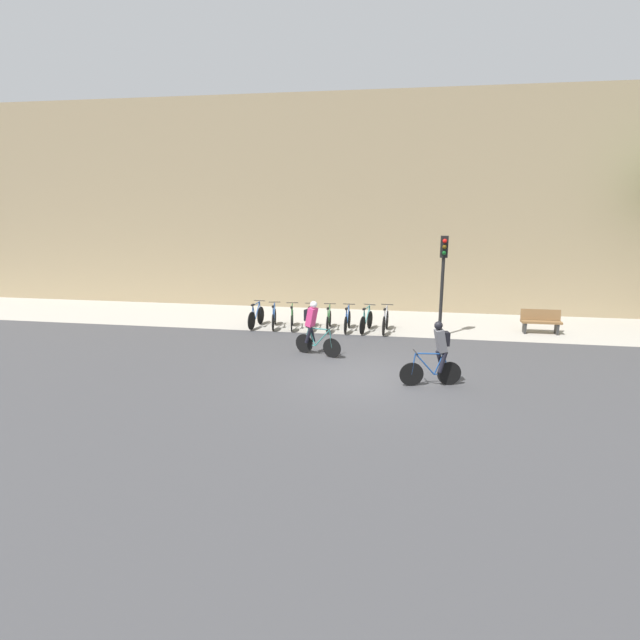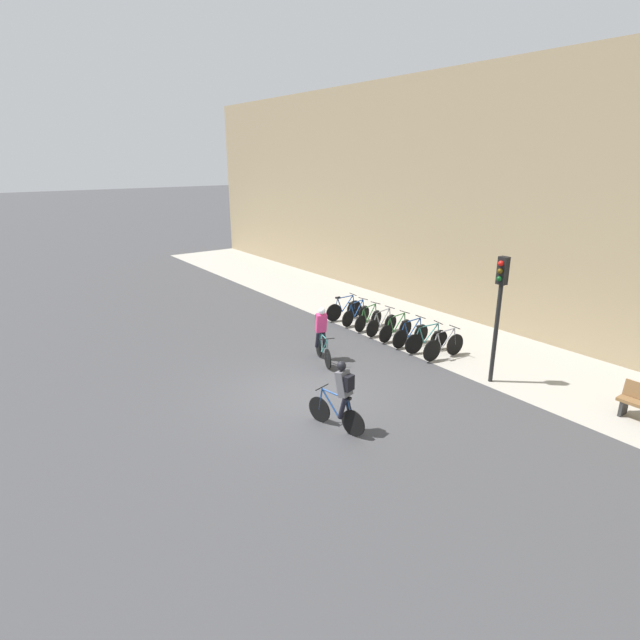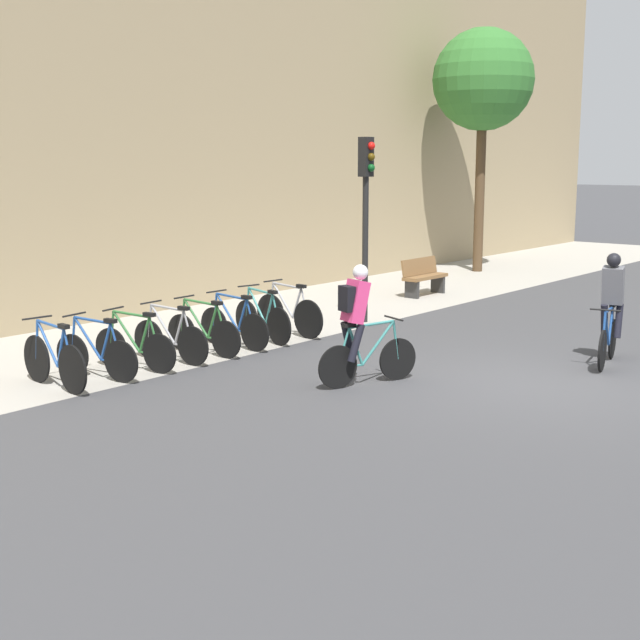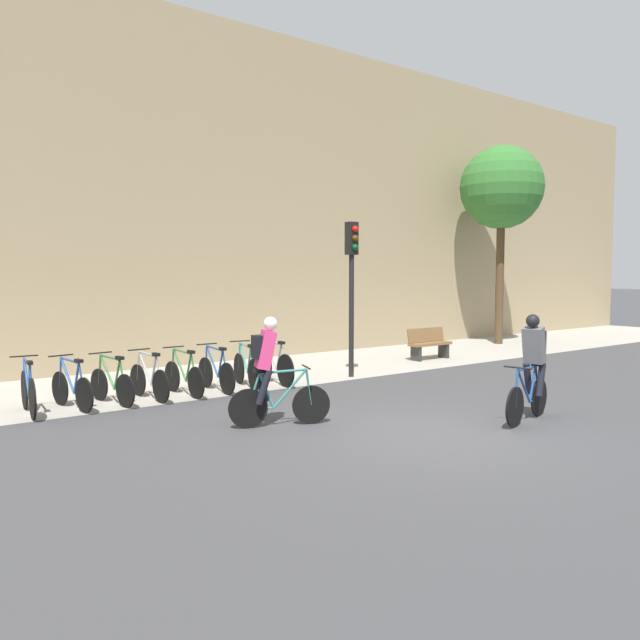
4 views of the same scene
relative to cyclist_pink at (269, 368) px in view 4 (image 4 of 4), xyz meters
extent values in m
plane|color=#3D3D3F|center=(1.74, -1.88, -0.95)|extent=(200.00, 200.00, 0.00)
cube|color=#A39E93|center=(1.74, 4.87, -0.94)|extent=(44.00, 4.50, 0.01)
cube|color=#9E8966|center=(1.74, 7.42, 3.72)|extent=(44.00, 0.60, 9.33)
cylinder|color=black|center=(0.64, -0.24, -0.63)|extent=(0.60, 0.25, 0.63)
cylinder|color=black|center=(-0.32, 0.12, -0.63)|extent=(0.60, 0.25, 0.63)
cylinder|color=teal|center=(0.32, -0.12, -0.35)|extent=(0.54, 0.24, 0.62)
cylinder|color=teal|center=(-0.04, 0.01, -0.37)|extent=(0.26, 0.13, 0.58)
cylinder|color=teal|center=(0.21, -0.08, -0.07)|extent=(0.73, 0.31, 0.07)
cylinder|color=teal|center=(-0.13, 0.05, -0.64)|extent=(0.40, 0.18, 0.05)
cylinder|color=teal|center=(-0.23, 0.09, -0.36)|extent=(0.21, 0.11, 0.56)
cylinder|color=teal|center=(0.60, -0.23, -0.34)|extent=(0.12, 0.08, 0.59)
cylinder|color=black|center=(0.57, -0.21, -0.01)|extent=(0.19, 0.44, 0.03)
cube|color=black|center=(-0.15, 0.05, -0.04)|extent=(0.22, 0.15, 0.06)
cube|color=#DB3875|center=(-0.05, 0.02, 0.29)|extent=(0.41, 0.41, 0.63)
sphere|color=silver|center=(0.02, -0.01, 0.70)|extent=(0.28, 0.28, 0.22)
cylinder|color=black|center=(-0.14, -0.07, -0.29)|extent=(0.30, 0.20, 0.56)
cylinder|color=black|center=(-0.06, 0.14, -0.29)|extent=(0.26, 0.19, 0.56)
cube|color=black|center=(-0.18, 0.07, 0.34)|extent=(0.22, 0.29, 0.36)
cylinder|color=black|center=(3.08, -2.36, -0.62)|extent=(0.64, 0.18, 0.65)
cylinder|color=black|center=(4.08, -2.13, -0.62)|extent=(0.64, 0.18, 0.65)
cylinder|color=#1E478C|center=(3.42, -2.28, -0.34)|extent=(0.56, 0.17, 0.62)
cylinder|color=#1E478C|center=(3.79, -2.20, -0.36)|extent=(0.26, 0.10, 0.58)
cylinder|color=#1E478C|center=(3.53, -2.26, -0.06)|extent=(0.75, 0.21, 0.07)
cylinder|color=#1E478C|center=(3.88, -2.18, -0.63)|extent=(0.41, 0.12, 0.05)
cylinder|color=#1E478C|center=(3.99, -2.15, -0.35)|extent=(0.22, 0.08, 0.56)
cylinder|color=#1E478C|center=(3.12, -2.35, -0.33)|extent=(0.12, 0.06, 0.59)
cylinder|color=black|center=(3.16, -2.34, 0.00)|extent=(0.13, 0.45, 0.03)
cube|color=black|center=(3.90, -2.17, -0.03)|extent=(0.21, 0.12, 0.06)
cube|color=#5B5B60|center=(3.80, -2.19, 0.30)|extent=(0.38, 0.38, 0.63)
sphere|color=black|center=(3.72, -2.21, 0.71)|extent=(0.26, 0.26, 0.22)
cylinder|color=black|center=(3.82, -2.07, -0.28)|extent=(0.29, 0.17, 0.56)
cylinder|color=black|center=(3.87, -2.29, -0.28)|extent=(0.26, 0.16, 0.56)
cube|color=black|center=(3.94, -2.16, 0.35)|extent=(0.20, 0.28, 0.36)
cylinder|color=black|center=(-2.81, 3.73, -0.60)|extent=(0.09, 0.70, 0.70)
cylinder|color=black|center=(-2.89, 2.75, -0.60)|extent=(0.09, 0.70, 0.70)
cylinder|color=#1E478C|center=(-2.84, 3.40, -0.31)|extent=(0.08, 0.54, 0.62)
cylinder|color=#1E478C|center=(-2.87, 3.04, -0.33)|extent=(0.06, 0.26, 0.58)
cylinder|color=#1E478C|center=(-2.85, 3.29, -0.03)|extent=(0.10, 0.73, 0.07)
cylinder|color=#1E478C|center=(-2.88, 2.95, -0.60)|extent=(0.06, 0.40, 0.05)
cylinder|color=#1E478C|center=(-2.89, 2.84, -0.32)|extent=(0.05, 0.21, 0.56)
cylinder|color=#1E478C|center=(-2.81, 3.69, -0.31)|extent=(0.05, 0.12, 0.58)
cylinder|color=black|center=(-2.82, 3.65, 0.02)|extent=(0.46, 0.07, 0.03)
cube|color=black|center=(-2.88, 2.93, -0.01)|extent=(0.10, 0.21, 0.06)
cylinder|color=black|center=(-2.21, 3.72, -0.63)|extent=(0.14, 0.63, 0.63)
cylinder|color=black|center=(-2.05, 2.77, -0.63)|extent=(0.14, 0.63, 0.63)
cylinder|color=#1E478C|center=(-2.16, 3.39, -0.35)|extent=(0.13, 0.53, 0.62)
cylinder|color=#1E478C|center=(-2.10, 3.04, -0.36)|extent=(0.08, 0.25, 0.58)
cylinder|color=#1E478C|center=(-2.14, 3.29, -0.07)|extent=(0.16, 0.71, 0.07)
cylinder|color=#1E478C|center=(-2.08, 2.96, -0.64)|extent=(0.10, 0.39, 0.05)
cylinder|color=#1E478C|center=(-2.07, 2.85, -0.36)|extent=(0.07, 0.21, 0.56)
cylinder|color=#1E478C|center=(-2.20, 3.68, -0.34)|extent=(0.05, 0.12, 0.58)
cylinder|color=black|center=(-2.20, 3.64, -0.01)|extent=(0.46, 0.10, 0.03)
cube|color=black|center=(-2.08, 2.94, -0.04)|extent=(0.11, 0.21, 0.06)
cylinder|color=black|center=(-1.50, 3.72, -0.64)|extent=(0.14, 0.61, 0.62)
cylinder|color=black|center=(-1.33, 2.77, -0.64)|extent=(0.14, 0.61, 0.62)
cylinder|color=#2D6B33|center=(-1.44, 3.39, -0.35)|extent=(0.13, 0.53, 0.62)
cylinder|color=#2D6B33|center=(-1.38, 3.04, -0.37)|extent=(0.08, 0.25, 0.58)
cylinder|color=#2D6B33|center=(-1.42, 3.29, -0.07)|extent=(0.17, 0.71, 0.07)
cylinder|color=#2D6B33|center=(-1.36, 2.96, -0.64)|extent=(0.10, 0.39, 0.05)
cylinder|color=#2D6B33|center=(-1.34, 2.85, -0.36)|extent=(0.07, 0.21, 0.56)
cylinder|color=#2D6B33|center=(-1.49, 3.68, -0.35)|extent=(0.06, 0.12, 0.58)
cylinder|color=black|center=(-1.48, 3.64, -0.02)|extent=(0.46, 0.11, 0.03)
cube|color=black|center=(-1.36, 2.94, -0.05)|extent=(0.11, 0.21, 0.06)
cylinder|color=black|center=(-0.73, 3.72, -0.63)|extent=(0.09, 0.64, 0.64)
cylinder|color=black|center=(-0.65, 2.76, -0.63)|extent=(0.09, 0.64, 0.64)
cylinder|color=#99999E|center=(-0.70, 3.40, -0.35)|extent=(0.08, 0.53, 0.62)
cylinder|color=#99999E|center=(-0.68, 3.04, -0.36)|extent=(0.06, 0.25, 0.58)
cylinder|color=#99999E|center=(-0.70, 3.29, -0.06)|extent=(0.10, 0.72, 0.07)
cylinder|color=#99999E|center=(-0.67, 2.95, -0.64)|extent=(0.06, 0.39, 0.05)
cylinder|color=#99999E|center=(-0.66, 2.85, -0.35)|extent=(0.05, 0.21, 0.56)
cylinder|color=#99999E|center=(-0.73, 3.68, -0.34)|extent=(0.05, 0.12, 0.58)
cylinder|color=black|center=(-0.73, 3.65, -0.01)|extent=(0.46, 0.07, 0.03)
cube|color=black|center=(-0.67, 2.93, -0.04)|extent=(0.10, 0.21, 0.06)
cylinder|color=black|center=(0.00, 3.75, -0.63)|extent=(0.06, 0.63, 0.63)
cylinder|color=black|center=(0.05, 2.73, -0.63)|extent=(0.06, 0.63, 0.63)
cylinder|color=#2D6B33|center=(0.02, 3.40, -0.35)|extent=(0.07, 0.56, 0.62)
cylinder|color=#2D6B33|center=(0.04, 3.03, -0.36)|extent=(0.05, 0.26, 0.58)
cylinder|color=#2D6B33|center=(0.03, 3.29, -0.07)|extent=(0.08, 0.75, 0.07)
cylinder|color=#2D6B33|center=(0.04, 2.94, -0.64)|extent=(0.05, 0.41, 0.05)
cylinder|color=#2D6B33|center=(0.05, 2.83, -0.36)|extent=(0.04, 0.21, 0.56)
cylinder|color=#2D6B33|center=(0.01, 3.71, -0.34)|extent=(0.04, 0.12, 0.58)
cylinder|color=black|center=(0.01, 3.67, -0.01)|extent=(0.46, 0.05, 0.03)
cube|color=black|center=(0.04, 2.92, -0.04)|extent=(0.09, 0.20, 0.06)
cylinder|color=black|center=(0.76, 3.75, -0.62)|extent=(0.05, 0.65, 0.65)
cylinder|color=black|center=(0.73, 2.74, -0.62)|extent=(0.05, 0.65, 0.65)
cylinder|color=#1E478C|center=(0.75, 3.40, -0.34)|extent=(0.05, 0.55, 0.62)
cylinder|color=#1E478C|center=(0.74, 3.03, -0.35)|extent=(0.05, 0.26, 0.58)
cylinder|color=#1E478C|center=(0.75, 3.29, -0.05)|extent=(0.06, 0.75, 0.07)
cylinder|color=#1E478C|center=(0.74, 2.94, -0.63)|extent=(0.04, 0.41, 0.05)
cylinder|color=#1E478C|center=(0.74, 2.83, -0.34)|extent=(0.04, 0.21, 0.56)
cylinder|color=#1E478C|center=(0.76, 3.71, -0.33)|extent=(0.04, 0.12, 0.58)
cylinder|color=black|center=(0.76, 3.66, 0.00)|extent=(0.46, 0.04, 0.03)
cube|color=black|center=(0.74, 2.92, -0.03)|extent=(0.09, 0.20, 0.06)
cylinder|color=black|center=(1.57, 3.73, -0.61)|extent=(0.17, 0.67, 0.68)
cylinder|color=black|center=(1.36, 2.75, -0.61)|extent=(0.17, 0.67, 0.68)
cylinder|color=teal|center=(1.50, 3.40, -0.32)|extent=(0.15, 0.55, 0.62)
cylinder|color=teal|center=(1.42, 3.04, -0.34)|extent=(0.09, 0.26, 0.58)
cylinder|color=teal|center=(1.48, 3.29, -0.04)|extent=(0.19, 0.74, 0.07)
cylinder|color=teal|center=(1.40, 2.95, -0.61)|extent=(0.11, 0.40, 0.05)
cylinder|color=teal|center=(1.38, 2.84, -0.33)|extent=(0.07, 0.21, 0.56)
cylinder|color=teal|center=(1.56, 3.69, -0.32)|extent=(0.06, 0.12, 0.58)
cylinder|color=black|center=(1.55, 3.65, 0.01)|extent=(0.46, 0.12, 0.03)
cube|color=black|center=(1.40, 2.93, -0.02)|extent=(0.12, 0.21, 0.06)
cylinder|color=black|center=(2.23, 3.75, -0.59)|extent=(0.10, 0.72, 0.72)
cylinder|color=black|center=(2.14, 2.74, -0.59)|extent=(0.10, 0.72, 0.72)
cylinder|color=#99999E|center=(2.20, 3.40, -0.31)|extent=(0.09, 0.56, 0.62)
cylinder|color=#99999E|center=(2.17, 3.03, -0.32)|extent=(0.06, 0.26, 0.58)
cylinder|color=#99999E|center=(2.19, 3.29, -0.02)|extent=(0.10, 0.75, 0.07)
cylinder|color=#99999E|center=(2.16, 2.94, -0.60)|extent=(0.07, 0.41, 0.05)
cylinder|color=#99999E|center=(2.15, 2.83, -0.31)|extent=(0.05, 0.21, 0.56)
cylinder|color=#99999E|center=(2.23, 3.71, -0.30)|extent=(0.05, 0.12, 0.58)
cylinder|color=black|center=(2.22, 3.67, 0.03)|extent=(0.46, 0.07, 0.03)
cube|color=black|center=(2.16, 2.92, 0.00)|extent=(0.10, 0.21, 0.06)
cylinder|color=black|center=(4.16, 2.97, 0.87)|extent=(0.12, 0.12, 3.64)
cube|color=black|center=(4.16, 2.97, 2.31)|extent=(0.26, 0.20, 0.76)
sphere|color=red|center=(4.16, 2.84, 2.52)|extent=(0.15, 0.15, 0.15)
sphere|color=#4C380A|center=(4.16, 2.84, 2.31)|extent=(0.15, 0.15, 0.15)
sphere|color=#0C4719|center=(4.16, 2.84, 2.10)|extent=(0.15, 0.15, 0.15)
cube|color=brown|center=(7.91, 3.94, -0.50)|extent=(1.42, 0.40, 0.08)
cube|color=brown|center=(7.91, 4.12, -0.26)|extent=(1.42, 0.12, 0.40)
cube|color=#2D2D2D|center=(7.34, 3.94, -0.72)|extent=(0.08, 0.36, 0.45)
cube|color=#2D2D2D|center=(8.47, 3.94, -0.72)|extent=(0.08, 0.36, 0.45)
cylinder|color=#4C3823|center=(12.85, 5.32, 1.30)|extent=(0.28, 0.28, 4.49)
sphere|color=#33702D|center=(12.85, 5.32, 4.47)|extent=(2.85, 2.85, 2.85)
camera|label=1|loc=(2.72, -15.15, 3.83)|focal=28.00mm
camera|label=2|loc=(11.80, -8.79, 5.20)|focal=28.00mm
camera|label=3|loc=(-9.96, -7.47, 2.26)|focal=50.00mm
camera|label=4|loc=(-5.22, -8.26, 1.46)|focal=35.00mm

